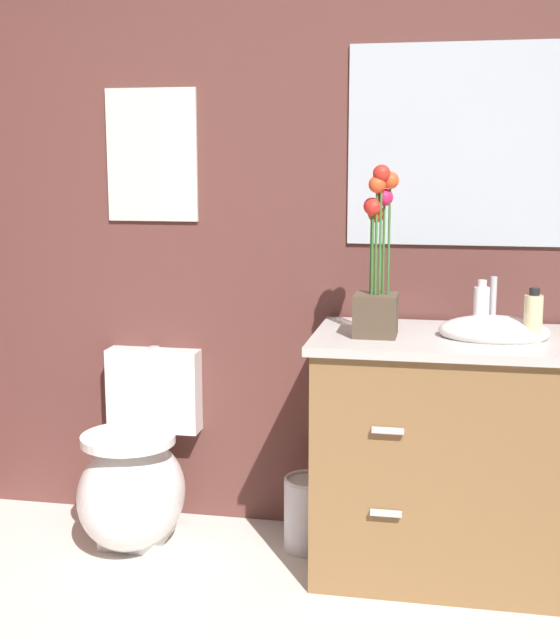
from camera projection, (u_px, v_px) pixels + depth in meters
The scene contains 9 objects.
wall_back at pixel (401, 202), 3.18m from camera, with size 4.56×0.05×2.50m, color brown.
toilet at pixel (136, 478), 3.25m from camera, with size 0.38×0.59×0.69m.
vanity_cabinet at pixel (453, 452), 2.97m from camera, with size 0.94×0.56×1.01m.
flower_vase at pixel (377, 277), 2.87m from camera, with size 0.14×0.14×0.56m.
soap_bottle at pixel (481, 308), 2.97m from camera, with size 0.05×0.05×0.17m.
lotion_bottle at pixel (533, 318), 2.79m from camera, with size 0.06×0.06×0.18m.
trash_bin at pixel (309, 513), 3.20m from camera, with size 0.18×0.18×0.27m.
wall_poster at pixel (152, 155), 3.30m from camera, with size 0.35×0.01×0.49m, color silver.
wall_mirror at pixel (463, 145), 3.08m from camera, with size 0.80×0.01×0.70m, color #B2BCC6.
Camera 1 is at (0.38, -1.41, 1.40)m, focal length 49.42 mm.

